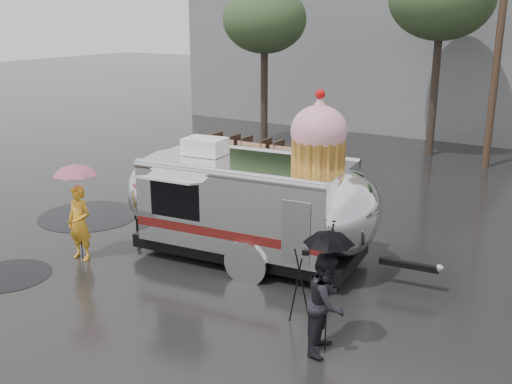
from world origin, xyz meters
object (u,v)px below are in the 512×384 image
Objects in this scene: person_left at (80,223)px; tripod at (305,279)px; airstream_trailer at (253,200)px; person_right at (327,303)px.

tripod is at bearing -2.67° from person_left.
airstream_trailer is 4.33× the size of person_left.
person_right is 1.15m from tripod.
person_right is 1.25× the size of tripod.
airstream_trailer reaches higher than person_left.
person_right is at bearing -46.58° from airstream_trailer.
airstream_trailer is 3.28m from tripod.
person_left is 6.04m from tripod.
person_right is (3.31, -2.84, -0.59)m from airstream_trailer.
airstream_trailer is 4.23m from person_left.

